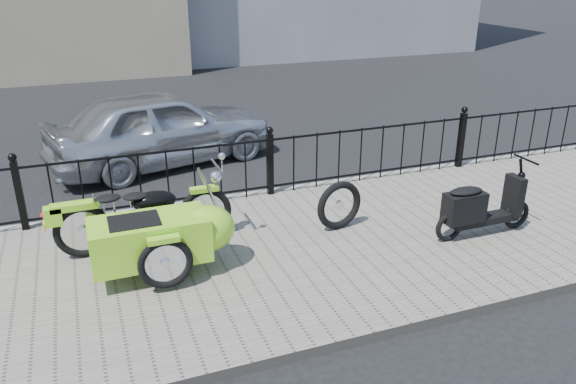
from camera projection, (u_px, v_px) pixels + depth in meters
name	position (u px, v px, depth m)	size (l,w,h in m)	color
ground	(302.00, 236.00, 7.66)	(120.00, 120.00, 0.00)	black
sidewalk	(316.00, 248.00, 7.21)	(30.00, 3.80, 0.12)	slate
curb	(268.00, 194.00, 8.88)	(30.00, 0.10, 0.12)	gray
iron_fence	(270.00, 165.00, 8.56)	(14.11, 0.11, 1.08)	black
motorcycle_sidecar	(164.00, 231.00, 6.46)	(2.28, 1.48, 0.98)	black
scooter	(479.00, 208.00, 7.27)	(1.48, 0.43, 1.00)	black
spare_tire	(339.00, 205.00, 7.48)	(0.68, 0.68, 0.10)	black
sedan_car	(162.00, 127.00, 10.13)	(1.63, 4.05, 1.38)	silver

